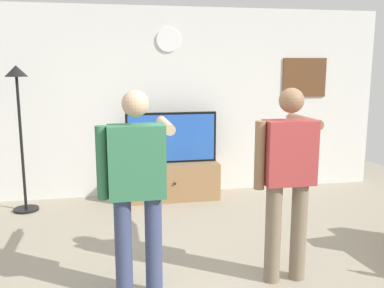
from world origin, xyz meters
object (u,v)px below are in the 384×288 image
(wall_clock, at_px, (168,40))
(person_standing_nearer_lamp, at_px, (137,182))
(television, at_px, (171,138))
(framed_picture, at_px, (304,77))
(floor_lamp, at_px, (19,108))
(person_standing_nearer_couch, at_px, (288,173))
(tv_stand, at_px, (172,181))

(wall_clock, height_order, person_standing_nearer_lamp, wall_clock)
(television, distance_m, framed_picture, 2.26)
(floor_lamp, distance_m, person_standing_nearer_couch, 3.54)
(wall_clock, bearing_deg, person_standing_nearer_couch, -77.14)
(person_standing_nearer_lamp, bearing_deg, wall_clock, 77.03)
(tv_stand, distance_m, floor_lamp, 2.26)
(television, height_order, framed_picture, framed_picture)
(tv_stand, xyz_separation_m, person_standing_nearer_couch, (0.64, -2.51, 0.71))
(tv_stand, relative_size, person_standing_nearer_lamp, 0.77)
(wall_clock, bearing_deg, person_standing_nearer_lamp, -102.97)
(tv_stand, xyz_separation_m, wall_clock, (0.00, 0.29, 1.98))
(television, xyz_separation_m, person_standing_nearer_lamp, (-0.65, -2.58, 0.09))
(wall_clock, relative_size, framed_picture, 0.48)
(television, relative_size, framed_picture, 1.84)
(television, bearing_deg, person_standing_nearer_couch, -75.96)
(tv_stand, relative_size, floor_lamp, 0.69)
(television, relative_size, person_standing_nearer_couch, 0.75)
(floor_lamp, bearing_deg, television, 5.51)
(framed_picture, height_order, person_standing_nearer_lamp, framed_picture)
(wall_clock, relative_size, floor_lamp, 0.18)
(tv_stand, relative_size, wall_clock, 3.94)
(tv_stand, height_order, television, television)
(floor_lamp, bearing_deg, wall_clock, 12.41)
(wall_clock, height_order, framed_picture, wall_clock)
(tv_stand, bearing_deg, television, 90.00)
(television, relative_size, person_standing_nearer_lamp, 0.75)
(television, relative_size, wall_clock, 3.87)
(framed_picture, distance_m, floor_lamp, 4.10)
(television, height_order, wall_clock, wall_clock)
(person_standing_nearer_lamp, bearing_deg, person_standing_nearer_couch, 1.06)
(floor_lamp, relative_size, person_standing_nearer_couch, 1.11)
(floor_lamp, bearing_deg, person_standing_nearer_lamp, -61.03)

